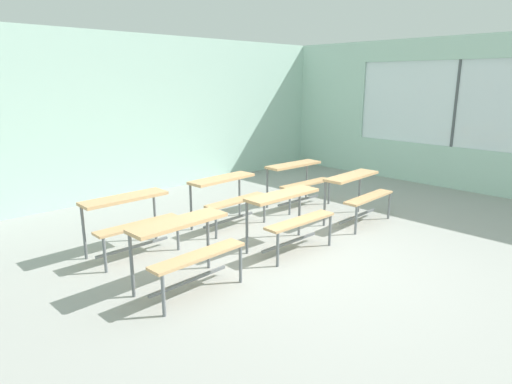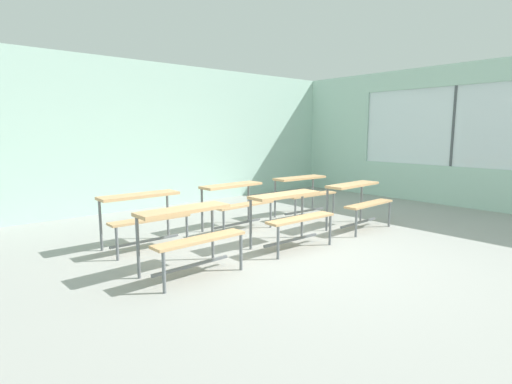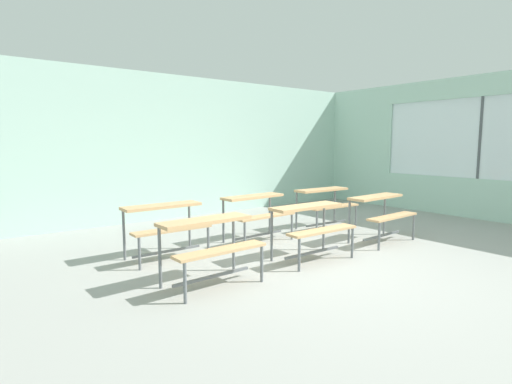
# 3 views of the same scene
# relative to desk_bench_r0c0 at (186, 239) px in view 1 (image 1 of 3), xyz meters

# --- Properties ---
(ground) EXTENTS (10.00, 9.00, 0.05)m
(ground) POSITION_rel_desk_bench_r0c0_xyz_m (1.54, -0.49, -0.59)
(ground) COLOR #9E9E99
(wall_back) EXTENTS (10.00, 0.12, 3.00)m
(wall_back) POSITION_rel_desk_bench_r0c0_xyz_m (1.54, 4.01, 0.94)
(wall_back) COLOR silver
(wall_back) RESTS_ON ground
(wall_right) EXTENTS (0.12, 9.00, 3.00)m
(wall_right) POSITION_rel_desk_bench_r0c0_xyz_m (6.54, -0.62, 0.88)
(wall_right) COLOR silver
(wall_right) RESTS_ON ground
(desk_bench_r0c0) EXTENTS (1.12, 0.62, 0.74)m
(desk_bench_r0c0) POSITION_rel_desk_bench_r0c0_xyz_m (0.00, 0.00, 0.00)
(desk_bench_r0c0) COLOR tan
(desk_bench_r0c0) RESTS_ON ground
(desk_bench_r0c1) EXTENTS (1.11, 0.61, 0.74)m
(desk_bench_r0c1) POSITION_rel_desk_bench_r0c0_xyz_m (1.62, 0.02, 0.00)
(desk_bench_r0c1) COLOR tan
(desk_bench_r0c1) RESTS_ON ground
(desk_bench_r0c2) EXTENTS (1.13, 0.64, 0.74)m
(desk_bench_r0c2) POSITION_rel_desk_bench_r0c0_xyz_m (3.23, 0.04, 0.00)
(desk_bench_r0c2) COLOR tan
(desk_bench_r0c2) RESTS_ON ground
(desk_bench_r1c0) EXTENTS (1.10, 0.59, 0.74)m
(desk_bench_r1c0) POSITION_rel_desk_bench_r0c0_xyz_m (0.05, 1.29, 0.00)
(desk_bench_r1c0) COLOR tan
(desk_bench_r1c0) RESTS_ON ground
(desk_bench_r1c1) EXTENTS (1.13, 0.64, 0.74)m
(desk_bench_r1c1) POSITION_rel_desk_bench_r0c0_xyz_m (1.66, 1.29, 0.00)
(desk_bench_r1c1) COLOR tan
(desk_bench_r1c1) RESTS_ON ground
(desk_bench_r1c2) EXTENTS (1.13, 0.64, 0.74)m
(desk_bench_r1c2) POSITION_rel_desk_bench_r0c0_xyz_m (3.27, 1.28, 0.00)
(desk_bench_r1c2) COLOR tan
(desk_bench_r1c2) RESTS_ON ground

